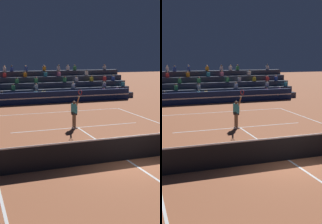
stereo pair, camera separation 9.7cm
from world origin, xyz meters
The scene contains 7 objects.
ground_plane centered at (0.00, 0.00, 0.00)m, with size 120.00×120.00×0.00m, color #AD603D.
court_lines centered at (0.00, 0.00, 0.00)m, with size 11.10×23.90×0.01m.
tennis_net centered at (0.00, 0.00, 0.54)m, with size 12.00×0.10×1.10m.
sponsor_banner_wall centered at (0.00, 16.59, 0.55)m, with size 18.00×0.26×1.10m.
bleacher_stand centered at (0.01, 20.39, 1.02)m, with size 20.11×4.75×3.38m.
tennis_player centered at (-0.26, 6.29, 0.99)m, with size 0.46×0.95×2.48m.
tennis_ball centered at (-4.10, 1.50, 0.03)m, with size 0.07×0.07×0.07m, color #C6DB33.
Camera 2 is at (-6.15, -11.41, 4.48)m, focal length 50.00 mm.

